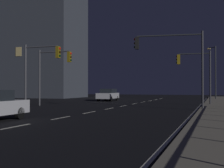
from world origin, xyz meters
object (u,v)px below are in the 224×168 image
Objects in this scene: traffic_light_overhead_east at (195,67)px; traffic_light_far_center at (172,54)px; car_oncoming at (108,95)px; street_lamp_across_street at (214,67)px; traffic_light_mid_left at (53,66)px; traffic_light_far_left at (40,63)px; building_distant at (15,25)px.

traffic_light_far_center is at bearing -100.01° from traffic_light_overhead_east.
traffic_light_far_center is (10.19, -13.89, 3.46)m from car_oncoming.
traffic_light_overhead_east is at bearing -96.31° from street_lamp_across_street.
traffic_light_overhead_east is 15.32m from street_lamp_across_street.
traffic_light_mid_left reaches higher than traffic_light_overhead_east.
traffic_light_mid_left is 13.51m from traffic_light_overhead_east.
traffic_light_far_left reaches higher than car_oncoming.
building_distant reaches higher than street_lamp_across_street.
street_lamp_across_street is (2.90, 22.09, 0.30)m from traffic_light_far_center.
traffic_light_far_left is at bearing -120.67° from street_lamp_across_street.
traffic_light_overhead_east is at bearing -26.70° from building_distant.
traffic_light_overhead_east is at bearing 33.53° from traffic_light_far_left.
traffic_light_far_left is (-0.67, -15.00, 2.95)m from car_oncoming.
car_oncoming is at bearing -24.01° from building_distant.
traffic_light_mid_left is 0.71× the size of street_lamp_across_street.
street_lamp_across_street reaches higher than traffic_light_overhead_east.
traffic_light_overhead_east is (1.22, 6.89, -0.59)m from traffic_light_far_center.
traffic_light_overhead_east is 38.51m from building_distant.
traffic_light_far_left is 26.99m from street_lamp_across_street.
street_lamp_across_street is (14.15, 20.41, 0.88)m from traffic_light_mid_left.
traffic_light_mid_left is 0.20× the size of building_distant.
car_oncoming is 0.83× the size of traffic_light_far_left.
building_distant is at bearing 155.99° from car_oncoming.
traffic_light_far_left is 0.72× the size of street_lamp_across_street.
traffic_light_overhead_east is (12.47, 5.20, -0.01)m from traffic_light_mid_left.
traffic_light_far_left is (-12.08, -8.01, 0.08)m from traffic_light_overhead_east.
traffic_light_far_center is at bearing -53.73° from car_oncoming.
traffic_light_mid_left is at bearing 97.83° from traffic_light_far_left.
traffic_light_far_left reaches higher than traffic_light_mid_left.
car_oncoming is 15.90m from street_lamp_across_street.
traffic_light_overhead_east reaches higher than car_oncoming.
traffic_light_overhead_east is at bearing 22.66° from traffic_light_mid_left.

